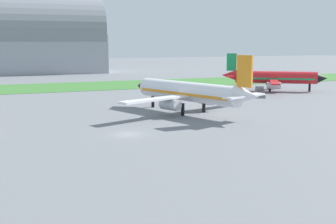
{
  "coord_description": "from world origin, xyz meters",
  "views": [
    {
      "loc": [
        -17.57,
        -61.64,
        13.9
      ],
      "look_at": [
        6.67,
        0.17,
        3.0
      ],
      "focal_mm": 45.84,
      "sensor_mm": 36.0,
      "label": 1
    }
  ],
  "objects": [
    {
      "name": "ground_plane",
      "position": [
        0.0,
        0.0,
        0.0
      ],
      "size": [
        600.0,
        600.0,
        0.0
      ],
      "primitive_type": "plane",
      "color": "slate"
    },
    {
      "name": "grass_taxiway_strip",
      "position": [
        0.0,
        73.63,
        0.04
      ],
      "size": [
        360.0,
        28.0,
        0.08
      ],
      "primitive_type": "cube",
      "color": "#3D7533",
      "rests_on": "ground_plane"
    },
    {
      "name": "airplane_parked_jet_far",
      "position": [
        54.86,
        40.79,
        3.83
      ],
      "size": [
        26.43,
        26.39,
        10.62
      ],
      "rotation": [
        0.0,
        0.0,
        5.71
      ],
      "color": "red",
      "rests_on": "ground_plane"
    },
    {
      "name": "airplane_midfield_jet",
      "position": [
        16.66,
        14.05,
        4.2
      ],
      "size": [
        31.5,
        31.29,
        11.67
      ],
      "rotation": [
        0.0,
        0.0,
        1.95
      ],
      "color": "white",
      "rests_on": "ground_plane"
    },
    {
      "name": "hangar_distant",
      "position": [
        -6.66,
        138.28,
        15.66
      ],
      "size": [
        68.5,
        27.99,
        33.69
      ],
      "color": "#9399A3",
      "rests_on": "ground_plane"
    }
  ]
}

